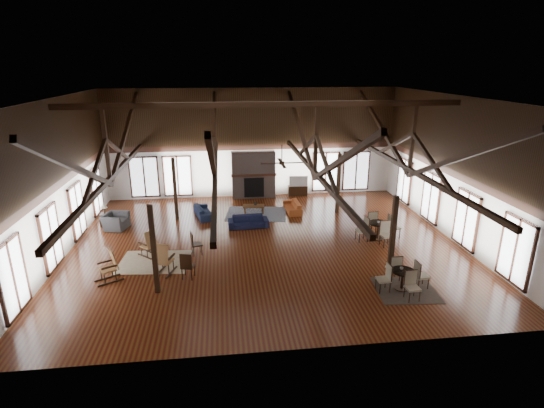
{
  "coord_description": "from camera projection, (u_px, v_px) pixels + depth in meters",
  "views": [
    {
      "loc": [
        -1.7,
        -16.33,
        7.24
      ],
      "look_at": [
        0.37,
        1.0,
        1.43
      ],
      "focal_mm": 28.0,
      "sensor_mm": 36.0,
      "label": 1
    }
  ],
  "objects": [
    {
      "name": "sofa_orange",
      "position": [
        292.0,
        207.0,
        21.73
      ],
      "size": [
        1.77,
        0.75,
        0.51
      ],
      "primitive_type": "imported",
      "rotation": [
        0.0,
        0.0,
        -1.53
      ],
      "color": "#A24A1F",
      "rests_on": "floor"
    },
    {
      "name": "cup_near",
      "position": [
        402.0,
        268.0,
        14.15
      ],
      "size": [
        0.13,
        0.13,
        0.09
      ],
      "primitive_type": "imported",
      "rotation": [
        0.0,
        0.0,
        0.13
      ],
      "color": "#B2B2B2",
      "rests_on": "cafe_table_near"
    },
    {
      "name": "rocking_chair_a",
      "position": [
        149.0,
        244.0,
        16.58
      ],
      "size": [
        0.91,
        0.89,
        1.08
      ],
      "rotation": [
        0.0,
        0.0,
        0.82
      ],
      "color": "olive",
      "rests_on": "floor"
    },
    {
      "name": "wall_front",
      "position": [
        296.0,
        246.0,
        10.32
      ],
      "size": [
        16.0,
        0.02,
        6.0
      ],
      "primitive_type": "cube",
      "color": "white",
      "rests_on": "floor"
    },
    {
      "name": "armchair",
      "position": [
        115.0,
        221.0,
        19.42
      ],
      "size": [
        1.31,
        1.21,
        0.72
      ],
      "primitive_type": "imported",
      "rotation": [
        0.0,
        0.0,
        1.31
      ],
      "color": "#343437",
      "rests_on": "floor"
    },
    {
      "name": "ceiling_fan",
      "position": [
        282.0,
        162.0,
        15.8
      ],
      "size": [
        1.6,
        1.6,
        0.75
      ],
      "color": "black",
      "rests_on": "roof_truss"
    },
    {
      "name": "cafe_table_far",
      "position": [
        378.0,
        228.0,
        18.21
      ],
      "size": [
        2.03,
        2.03,
        1.04
      ],
      "rotation": [
        0.0,
        0.0,
        0.12
      ],
      "color": "black",
      "rests_on": "floor"
    },
    {
      "name": "rocking_chair_b",
      "position": [
        163.0,
        260.0,
        15.17
      ],
      "size": [
        0.76,
        1.03,
        1.19
      ],
      "rotation": [
        0.0,
        0.0,
        -0.33
      ],
      "color": "olive",
      "rests_on": "floor"
    },
    {
      "name": "post_grid",
      "position": [
        266.0,
        210.0,
        17.38
      ],
      "size": [
        8.16,
        7.16,
        3.05
      ],
      "color": "black",
      "rests_on": "floor"
    },
    {
      "name": "side_chair_a",
      "position": [
        194.0,
        242.0,
        16.7
      ],
      "size": [
        0.49,
        0.49,
        0.94
      ],
      "rotation": [
        0.0,
        0.0,
        -1.31
      ],
      "color": "black",
      "rests_on": "floor"
    },
    {
      "name": "sofa_navy_front",
      "position": [
        248.0,
        222.0,
        19.63
      ],
      "size": [
        1.87,
        0.82,
        0.54
      ],
      "primitive_type": "imported",
      "rotation": [
        0.0,
        0.0,
        0.05
      ],
      "color": "#121632",
      "rests_on": "floor"
    },
    {
      "name": "rug_tan",
      "position": [
        154.0,
        262.0,
        16.25
      ],
      "size": [
        2.76,
        2.25,
        0.01
      ],
      "primitive_type": "cube",
      "rotation": [
        0.0,
        0.0,
        -0.08
      ],
      "color": "tan",
      "rests_on": "floor"
    },
    {
      "name": "fireplace",
      "position": [
        253.0,
        175.0,
        23.74
      ],
      "size": [
        2.5,
        0.69,
        2.6
      ],
      "color": "#705C55",
      "rests_on": "floor"
    },
    {
      "name": "side_chair_b",
      "position": [
        187.0,
        264.0,
        14.77
      ],
      "size": [
        0.51,
        0.51,
        1.01
      ],
      "rotation": [
        0.0,
        0.0,
        -0.24
      ],
      "color": "black",
      "rests_on": "floor"
    },
    {
      "name": "rocking_chair_c",
      "position": [
        111.0,
        266.0,
        14.74
      ],
      "size": [
        1.01,
        0.86,
        1.16
      ],
      "rotation": [
        0.0,
        0.0,
        2.09
      ],
      "color": "olive",
      "rests_on": "floor"
    },
    {
      "name": "floor",
      "position": [
        266.0,
        244.0,
        17.87
      ],
      "size": [
        16.0,
        16.0,
        0.0
      ],
      "primitive_type": "plane",
      "color": "#593112",
      "rests_on": "ground"
    },
    {
      "name": "tv_console",
      "position": [
        298.0,
        190.0,
        24.43
      ],
      "size": [
        1.08,
        0.41,
        0.54
      ],
      "primitive_type": "cube",
      "color": "black",
      "rests_on": "floor"
    },
    {
      "name": "coffee_table",
      "position": [
        254.0,
        207.0,
        21.42
      ],
      "size": [
        1.12,
        0.65,
        0.41
      ],
      "rotation": [
        0.0,
        0.0,
        -0.11
      ],
      "color": "brown",
      "rests_on": "floor"
    },
    {
      "name": "cup_far",
      "position": [
        378.0,
        222.0,
        18.08
      ],
      "size": [
        0.13,
        0.13,
        0.09
      ],
      "primitive_type": "imported",
      "rotation": [
        0.0,
        0.0,
        0.09
      ],
      "color": "#B2B2B2",
      "rests_on": "cafe_table_far"
    },
    {
      "name": "roof_truss",
      "position": [
        266.0,
        149.0,
        16.59
      ],
      "size": [
        15.6,
        14.07,
        3.14
      ],
      "color": "black",
      "rests_on": "wall_back"
    },
    {
      "name": "ceiling",
      "position": [
        265.0,
        98.0,
        15.97
      ],
      "size": [
        16.0,
        14.0,
        0.02
      ],
      "primitive_type": "cube",
      "color": "black",
      "rests_on": "wall_back"
    },
    {
      "name": "cafe_table_near",
      "position": [
        403.0,
        276.0,
        14.15
      ],
      "size": [
        1.84,
        1.84,
        0.95
      ],
      "rotation": [
        0.0,
        0.0,
        0.06
      ],
      "color": "black",
      "rests_on": "floor"
    },
    {
      "name": "wall_back",
      "position": [
        253.0,
        144.0,
        23.51
      ],
      "size": [
        16.0,
        0.02,
        6.0
      ],
      "primitive_type": "cube",
      "color": "white",
      "rests_on": "floor"
    },
    {
      "name": "sofa_navy_left",
      "position": [
        204.0,
        211.0,
        20.99
      ],
      "size": [
        1.93,
        1.13,
        0.53
      ],
      "primitive_type": "imported",
      "rotation": [
        0.0,
        0.0,
        1.82
      ],
      "color": "#141E39",
      "rests_on": "floor"
    },
    {
      "name": "vase",
      "position": [
        256.0,
        204.0,
        21.42
      ],
      "size": [
        0.21,
        0.21,
        0.18
      ],
      "primitive_type": "imported",
      "rotation": [
        0.0,
        0.0,
        0.31
      ],
      "color": "#B2B2B2",
      "rests_on": "coffee_table"
    },
    {
      "name": "wall_right",
      "position": [
        455.0,
        169.0,
        17.82
      ],
      "size": [
        0.02,
        14.0,
        6.0
      ],
      "primitive_type": "cube",
      "color": "white",
      "rests_on": "floor"
    },
    {
      "name": "rug_dark",
      "position": [
        406.0,
        290.0,
        14.23
      ],
      "size": [
        2.13,
        1.97,
        0.01
      ],
      "primitive_type": "cube",
      "rotation": [
        0.0,
        0.0,
        -0.09
      ],
      "color": "black",
      "rests_on": "floor"
    },
    {
      "name": "rug_navy",
      "position": [
        256.0,
        214.0,
        21.43
      ],
      "size": [
        3.27,
        2.65,
        0.01
      ],
      "primitive_type": "cube",
      "rotation": [
        0.0,
        0.0,
        -0.15
      ],
      "color": "#1A2548",
      "rests_on": "floor"
    },
    {
      "name": "side_table_lamp",
      "position": [
        105.0,
        217.0,
        19.78
      ],
      "size": [
        0.44,
        0.44,
        1.12
      ],
      "color": "black",
      "rests_on": "floor"
    },
    {
      "name": "wall_left",
      "position": [
        56.0,
        181.0,
        16.02
      ],
      "size": [
        0.02,
        14.0,
        6.0
      ],
      "primitive_type": "cube",
      "color": "white",
      "rests_on": "floor"
    },
    {
      "name": "television",
      "position": [
        298.0,
        181.0,
        24.25
      ],
      "size": [
        1.06,
        0.22,
        0.61
      ],
      "primitive_type": "imported",
      "rotation": [
        0.0,
        0.0,
        -0.08
      ],
      "color": "#B2B2B2",
      "rests_on": "tv_console"
    }
  ]
}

